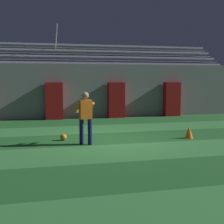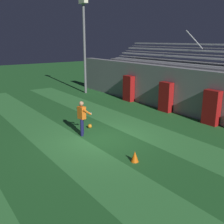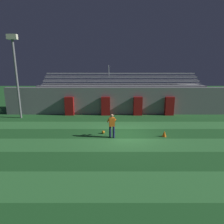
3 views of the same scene
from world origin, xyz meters
TOP-DOWN VIEW (x-y plane):
  - ground_plane at (0.00, 0.00)m, footprint 80.00×80.00m
  - turf_stripe_mid at (0.00, -1.80)m, footprint 28.00×2.10m
  - turf_stripe_far at (0.00, 2.40)m, footprint 28.00×2.10m
  - back_wall at (0.00, 6.50)m, footprint 24.00×0.60m
  - padding_pillar_gate_left at (-1.64, 5.95)m, footprint 0.88×0.44m
  - padding_pillar_gate_right at (1.64, 5.95)m, footprint 0.88×0.44m
  - padding_pillar_far_left at (-5.36, 5.95)m, footprint 0.88×0.44m
  - bleacher_stand at (-0.00, 8.49)m, footprint 18.00×3.35m
  - floodlight_pole at (-9.88, 4.87)m, footprint 0.90×0.36m
  - goalkeeper at (-1.01, -0.49)m, footprint 0.63×0.59m
  - soccer_ball at (-1.65, 0.31)m, footprint 0.22×0.22m
  - traffic_cone at (2.68, -0.33)m, footprint 0.30×0.30m

SIDE VIEW (x-z plane):
  - ground_plane at x=0.00m, z-range 0.00..0.00m
  - turf_stripe_mid at x=0.00m, z-range 0.00..0.01m
  - turf_stripe_far at x=0.00m, z-range 0.00..0.01m
  - soccer_ball at x=-1.65m, z-range 0.00..0.22m
  - traffic_cone at x=2.68m, z-range 0.00..0.42m
  - padding_pillar_gate_left at x=-1.64m, z-range 0.00..1.89m
  - padding_pillar_gate_right at x=1.64m, z-range 0.00..1.89m
  - padding_pillar_far_left at x=-5.36m, z-range 0.00..1.89m
  - goalkeeper at x=-1.01m, z-range 0.12..1.79m
  - back_wall at x=0.00m, z-range 0.00..2.80m
  - bleacher_stand at x=0.00m, z-range -1.01..4.01m
  - floodlight_pole at x=-9.88m, z-range 1.05..8.70m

